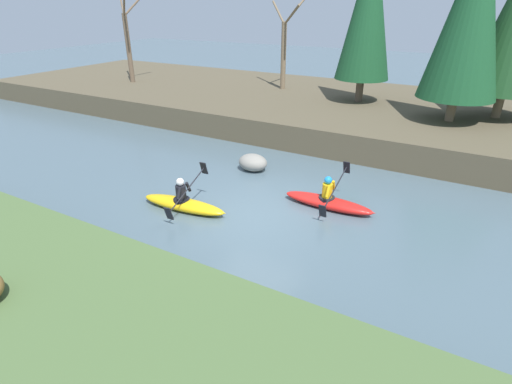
{
  "coord_description": "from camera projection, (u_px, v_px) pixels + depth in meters",
  "views": [
    {
      "loc": [
        5.01,
        -8.77,
        5.56
      ],
      "look_at": [
        -0.12,
        0.35,
        0.55
      ],
      "focal_mm": 28.0,
      "sensor_mm": 36.0,
      "label": 1
    }
  ],
  "objects": [
    {
      "name": "bare_tree_upstream",
      "position": [
        128.0,
        40.0,
        23.42
      ],
      "size": [
        2.86,
        2.82,
        5.12
      ],
      "color": "brown",
      "rests_on": "riverbank_far"
    },
    {
      "name": "conifer_tree_left",
      "position": [
        472.0,
        10.0,
        14.71
      ],
      "size": [
        3.0,
        3.0,
        7.39
      ],
      "color": "#7A664C",
      "rests_on": "riverbank_far"
    },
    {
      "name": "bare_tree_mid_upstream",
      "position": [
        284.0,
        48.0,
        21.64
      ],
      "size": [
        2.6,
        2.57,
        4.63
      ],
      "color": "#7A664C",
      "rests_on": "riverbank_far"
    },
    {
      "name": "kayaker_middle",
      "position": [
        184.0,
        203.0,
        11.68
      ],
      "size": [
        2.79,
        2.07,
        1.2
      ],
      "rotation": [
        0.0,
        0.0,
        0.09
      ],
      "color": "yellow",
      "rests_on": "ground"
    },
    {
      "name": "boulder_midstream",
      "position": [
        253.0,
        162.0,
        14.4
      ],
      "size": [
        1.08,
        0.84,
        0.61
      ],
      "color": "gray",
      "rests_on": "ground"
    },
    {
      "name": "ground_plane",
      "position": [
        254.0,
        215.0,
        11.51
      ],
      "size": [
        90.0,
        90.0,
        0.0
      ],
      "primitive_type": "plane",
      "color": "#4C606B"
    },
    {
      "name": "riverbank_far",
      "position": [
        362.0,
        113.0,
        19.85
      ],
      "size": [
        44.0,
        11.24,
        1.1
      ],
      "color": "brown",
      "rests_on": "ground"
    },
    {
      "name": "conifer_tree_far_left",
      "position": [
        369.0,
        8.0,
        17.93
      ],
      "size": [
        2.55,
        2.55,
        7.34
      ],
      "color": "brown",
      "rests_on": "riverbank_far"
    },
    {
      "name": "kayaker_lead",
      "position": [
        329.0,
        201.0,
        11.79
      ],
      "size": [
        2.77,
        2.06,
        1.2
      ],
      "rotation": [
        0.0,
        0.0,
        -0.0
      ],
      "color": "red",
      "rests_on": "ground"
    }
  ]
}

